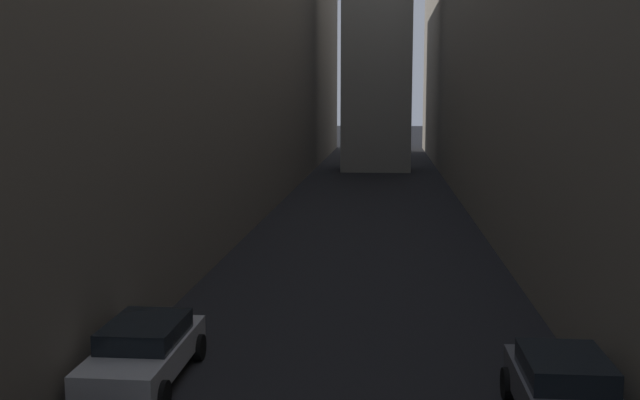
{
  "coord_description": "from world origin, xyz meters",
  "views": [
    {
      "loc": [
        0.95,
        9.06,
        6.31
      ],
      "look_at": [
        0.0,
        19.44,
        4.86
      ],
      "focal_mm": 41.05,
      "sensor_mm": 36.0,
      "label": 1
    }
  ],
  "objects": [
    {
      "name": "building_block_left",
      "position": [
        -11.44,
        50.0,
        9.85
      ],
      "size": [
        11.88,
        108.0,
        19.71
      ],
      "primitive_type": "cube",
      "color": "#60594F",
      "rests_on": "ground"
    },
    {
      "name": "ground_plane",
      "position": [
        0.0,
        48.0,
        0.0
      ],
      "size": [
        264.0,
        264.0,
        0.0
      ],
      "primitive_type": "plane",
      "color": "black"
    },
    {
      "name": "parked_car_right_far",
      "position": [
        4.4,
        22.77,
        0.77
      ],
      "size": [
        1.91,
        4.0,
        1.45
      ],
      "rotation": [
        0.0,
        0.0,
        1.57
      ],
      "color": "#4C4C51",
      "rests_on": "ground"
    },
    {
      "name": "building_block_right",
      "position": [
        11.06,
        50.0,
        11.24
      ],
      "size": [
        11.11,
        108.0,
        22.48
      ],
      "primitive_type": "cube",
      "color": "#756B5B",
      "rests_on": "ground"
    },
    {
      "name": "parked_car_left_far",
      "position": [
        -4.4,
        24.37,
        0.73
      ],
      "size": [
        1.94,
        4.31,
        1.37
      ],
      "rotation": [
        0.0,
        0.0,
        1.57
      ],
      "color": "#B7B7BC",
      "rests_on": "ground"
    }
  ]
}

